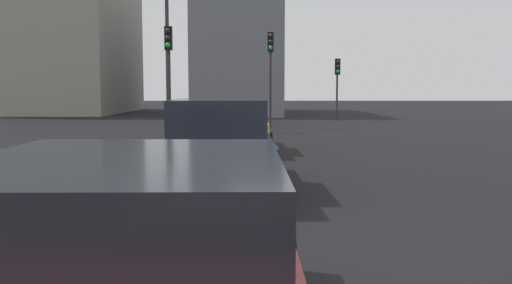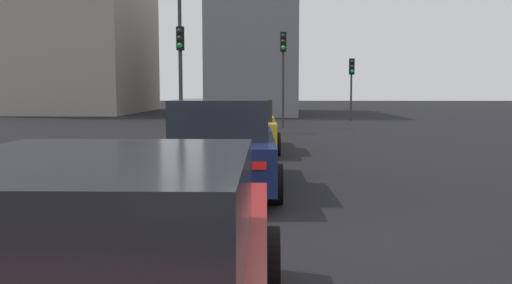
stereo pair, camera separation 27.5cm
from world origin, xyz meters
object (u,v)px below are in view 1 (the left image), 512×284
traffic_light_near_right (271,60)px  traffic_light_near_left (337,76)px  car_navy_right_second (219,146)px  street_lamp_kerbside (167,22)px  traffic_light_far_left (169,58)px  car_red_right_third (135,280)px  car_yellow_right_lead (236,125)px

traffic_light_near_right → traffic_light_near_left: bearing=145.0°
car_navy_right_second → street_lamp_kerbside: bearing=11.0°
street_lamp_kerbside → traffic_light_near_right: bearing=-71.8°
traffic_light_far_left → street_lamp_kerbside: 3.27m
car_navy_right_second → traffic_light_near_left: size_ratio=1.36×
car_red_right_third → street_lamp_kerbside: bearing=7.8°
car_yellow_right_lead → car_red_right_third: car_yellow_right_lead is taller
traffic_light_near_left → traffic_light_far_left: traffic_light_far_left is taller
traffic_light_near_right → car_red_right_third: bearing=-3.8°
car_navy_right_second → traffic_light_near_right: (15.50, -1.42, 2.39)m
car_red_right_third → traffic_light_near_left: bearing=-11.6°
car_yellow_right_lead → traffic_light_far_left: traffic_light_far_left is taller
car_navy_right_second → traffic_light_near_right: 15.75m
traffic_light_near_right → street_lamp_kerbside: bearing=-71.8°
traffic_light_near_right → street_lamp_kerbside: size_ratio=0.55×
car_red_right_third → street_lamp_kerbside: 21.33m
car_yellow_right_lead → car_navy_right_second: car_navy_right_second is taller
car_yellow_right_lead → car_navy_right_second: (-6.19, 0.10, 0.04)m
traffic_light_near_right → car_yellow_right_lead: bearing=-8.1°
car_yellow_right_lead → traffic_light_near_right: traffic_light_near_right is taller
traffic_light_far_left → car_red_right_third: bearing=10.9°
car_red_right_third → traffic_light_near_right: 22.41m
traffic_light_near_right → street_lamp_kerbside: 5.00m
car_navy_right_second → car_red_right_third: 6.73m
car_red_right_third → traffic_light_far_left: traffic_light_far_left is taller
car_yellow_right_lead → street_lamp_kerbside: bearing=21.2°
traffic_light_far_left → street_lamp_kerbside: size_ratio=0.52×
car_navy_right_second → traffic_light_near_right: size_ratio=1.09×
traffic_light_near_right → street_lamp_kerbside: street_lamp_kerbside is taller
car_yellow_right_lead → traffic_light_near_left: size_ratio=1.36×
car_red_right_third → traffic_light_near_right: (22.23, -1.48, 2.46)m
car_red_right_third → traffic_light_near_right: bearing=-4.4°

